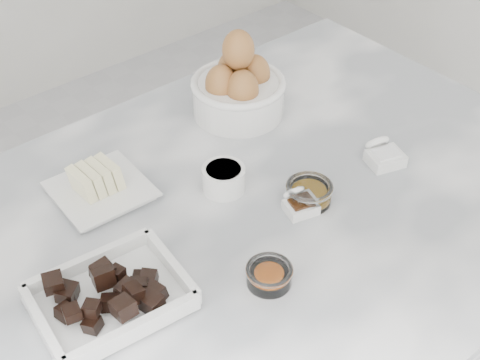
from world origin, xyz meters
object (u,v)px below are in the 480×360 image
at_px(sugar_ramekin, 224,178).
at_px(vanilla_spoon, 299,203).
at_px(butter_plate, 98,185).
at_px(egg_bowl, 238,87).
at_px(chocolate_dish, 110,294).
at_px(salt_spoon, 383,154).
at_px(honey_bowl, 309,193).
at_px(zest_bowl, 269,275).

bearing_deg(sugar_ramekin, vanilla_spoon, -62.28).
height_order(butter_plate, egg_bowl, egg_bowl).
height_order(chocolate_dish, salt_spoon, chocolate_dish).
xyz_separation_m(egg_bowl, vanilla_spoon, (-0.10, -0.28, -0.04)).
height_order(chocolate_dish, egg_bowl, egg_bowl).
xyz_separation_m(butter_plate, salt_spoon, (0.43, -0.24, -0.01)).
bearing_deg(vanilla_spoon, chocolate_dish, 176.05).
height_order(chocolate_dish, butter_plate, butter_plate).
relative_size(butter_plate, sugar_ramekin, 2.14).
relative_size(chocolate_dish, egg_bowl, 1.22).
bearing_deg(egg_bowl, sugar_ramekin, -135.62).
distance_m(sugar_ramekin, vanilla_spoon, 0.13).
height_order(sugar_ramekin, egg_bowl, egg_bowl).
bearing_deg(sugar_ramekin, chocolate_dish, -161.12).
height_order(chocolate_dish, honey_bowl, chocolate_dish).
xyz_separation_m(sugar_ramekin, vanilla_spoon, (0.06, -0.12, -0.01)).
relative_size(sugar_ramekin, zest_bowl, 1.05).
bearing_deg(sugar_ramekin, zest_bowl, -111.31).
relative_size(butter_plate, egg_bowl, 0.85).
bearing_deg(egg_bowl, honey_bowl, -105.52).
xyz_separation_m(chocolate_dish, butter_plate, (0.11, 0.21, -0.00)).
bearing_deg(honey_bowl, egg_bowl, 74.48).
height_order(chocolate_dish, zest_bowl, chocolate_dish).
xyz_separation_m(chocolate_dish, sugar_ramekin, (0.28, 0.09, 0.00)).
bearing_deg(chocolate_dish, salt_spoon, -2.76).
relative_size(chocolate_dish, vanilla_spoon, 3.18).
bearing_deg(honey_bowl, vanilla_spoon, -169.60).
xyz_separation_m(sugar_ramekin, honey_bowl, (0.09, -0.11, -0.01)).
relative_size(butter_plate, honey_bowl, 1.98).
bearing_deg(zest_bowl, egg_bowl, 56.23).
xyz_separation_m(zest_bowl, vanilla_spoon, (0.14, 0.09, -0.00)).
bearing_deg(chocolate_dish, zest_bowl, -29.02).
bearing_deg(butter_plate, chocolate_dish, -116.66).
bearing_deg(butter_plate, honey_bowl, -42.13).
relative_size(chocolate_dish, salt_spoon, 2.59).
distance_m(butter_plate, egg_bowl, 0.34).
relative_size(egg_bowl, zest_bowl, 2.64).
bearing_deg(salt_spoon, zest_bowl, -166.36).
bearing_deg(butter_plate, vanilla_spoon, -45.81).
bearing_deg(butter_plate, salt_spoon, -29.06).
relative_size(egg_bowl, salt_spoon, 2.12).
height_order(sugar_ramekin, honey_bowl, sugar_ramekin).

